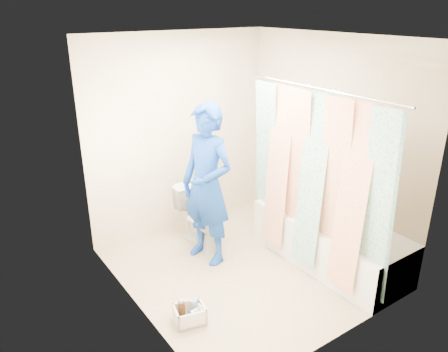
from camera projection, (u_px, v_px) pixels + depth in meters
floor at (243, 268)px, 4.73m from camera, size 2.60×2.60×0.00m
ceiling at (248, 37)px, 3.85m from camera, size 2.40×2.60×0.02m
wall_back at (180, 134)px, 5.28m from camera, size 2.40×0.02×2.40m
wall_front at (350, 213)px, 3.30m from camera, size 2.40×0.02×2.40m
wall_left at (132, 192)px, 3.65m from camera, size 0.02×2.60×2.40m
wall_right at (330, 144)px, 4.93m from camera, size 0.02×2.60×2.40m
bathtub at (329, 240)px, 4.76m from camera, size 0.70×1.75×0.50m
curtain_rod at (320, 89)px, 3.97m from camera, size 0.02×1.90×0.02m
shower_curtain at (313, 183)px, 4.31m from camera, size 0.06×1.75×1.80m
toilet at (202, 217)px, 5.12m from camera, size 0.42×0.70×0.69m
tank_lid at (207, 215)px, 5.02m from camera, size 0.43×0.21×0.03m
tank_internals at (189, 186)px, 5.11m from camera, size 0.17×0.06×0.22m
plumber at (207, 185)px, 4.62m from camera, size 0.57×0.73×1.76m
cleaning_caddy at (191, 315)px, 3.91m from camera, size 0.31×0.27×0.20m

